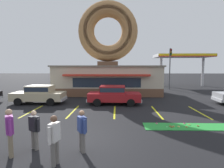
# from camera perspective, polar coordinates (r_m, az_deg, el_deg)

# --- Properties ---
(ground_plane) EXTENTS (160.00, 160.00, 0.00)m
(ground_plane) POSITION_cam_1_polar(r_m,az_deg,el_deg) (8.07, -9.22, -17.85)
(ground_plane) COLOR black
(donut_shop_building) EXTENTS (12.30, 6.75, 10.96)m
(donut_shop_building) POSITION_cam_1_polar(r_m,az_deg,el_deg) (21.25, -1.32, 7.04)
(donut_shop_building) COLOR brown
(donut_shop_building) RESTS_ON ground
(putting_mat) EXTENTS (4.75, 1.14, 0.03)m
(putting_mat) POSITION_cam_1_polar(r_m,az_deg,el_deg) (10.46, 23.71, -12.63)
(putting_mat) COLOR green
(putting_mat) RESTS_ON ground
(mini_donut_near_left) EXTENTS (0.13, 0.13, 0.04)m
(mini_donut_near_left) POSITION_cam_1_polar(r_m,az_deg,el_deg) (9.96, 18.92, -13.19)
(mini_donut_near_left) COLOR brown
(mini_donut_near_left) RESTS_ON putting_mat
(mini_donut_near_right) EXTENTS (0.13, 0.13, 0.04)m
(mini_donut_near_right) POSITION_cam_1_polar(r_m,az_deg,el_deg) (10.68, 26.25, -12.17)
(mini_donut_near_right) COLOR brown
(mini_donut_near_right) RESTS_ON putting_mat
(mini_donut_mid_left) EXTENTS (0.13, 0.13, 0.04)m
(mini_donut_mid_left) POSITION_cam_1_polar(r_m,az_deg,el_deg) (10.10, 18.48, -12.89)
(mini_donut_mid_left) COLOR brown
(mini_donut_mid_left) RESTS_ON putting_mat
(mini_donut_mid_centre) EXTENTS (0.13, 0.13, 0.04)m
(mini_donut_mid_centre) POSITION_cam_1_polar(r_m,az_deg,el_deg) (10.34, 14.40, -12.36)
(mini_donut_mid_centre) COLOR #D8667F
(mini_donut_mid_centre) RESTS_ON putting_mat
(mini_donut_mid_right) EXTENTS (0.13, 0.13, 0.04)m
(mini_donut_mid_right) POSITION_cam_1_polar(r_m,az_deg,el_deg) (10.72, 23.89, -12.01)
(mini_donut_mid_right) COLOR #E5C666
(mini_donut_mid_right) RESTS_ON putting_mat
(mini_donut_far_left) EXTENTS (0.13, 0.13, 0.04)m
(mini_donut_far_left) POSITION_cam_1_polar(r_m,az_deg,el_deg) (10.80, 22.52, -11.82)
(mini_donut_far_left) COLOR #D8667F
(mini_donut_far_left) RESTS_ON putting_mat
(mini_donut_far_centre) EXTENTS (0.13, 0.13, 0.04)m
(mini_donut_far_centre) POSITION_cam_1_polar(r_m,az_deg,el_deg) (10.18, 20.94, -12.84)
(mini_donut_far_centre) COLOR #E5C666
(mini_donut_far_centre) RESTS_ON putting_mat
(mini_donut_far_right) EXTENTS (0.13, 0.13, 0.04)m
(mini_donut_far_right) POSITION_cam_1_polar(r_m,az_deg,el_deg) (10.12, 19.47, -12.89)
(mini_donut_far_right) COLOR #D17F47
(mini_donut_far_right) RESTS_ON putting_mat
(mini_donut_extra) EXTENTS (0.13, 0.13, 0.04)m
(mini_donut_extra) POSITION_cam_1_polar(r_m,az_deg,el_deg) (10.27, 23.17, -12.76)
(mini_donut_extra) COLOR #D17F47
(mini_donut_extra) RESTS_ON putting_mat
(golf_ball) EXTENTS (0.04, 0.04, 0.04)m
(golf_ball) POSITION_cam_1_polar(r_m,az_deg,el_deg) (9.92, 17.47, -13.20)
(golf_ball) COLOR white
(golf_ball) RESTS_ON putting_mat
(car_red) EXTENTS (4.60, 2.05, 1.60)m
(car_red) POSITION_cam_1_polar(r_m,az_deg,el_deg) (14.95, 0.55, -3.37)
(car_red) COLOR maroon
(car_red) RESTS_ON ground
(car_champagne) EXTENTS (4.56, 1.99, 1.60)m
(car_champagne) POSITION_cam_1_polar(r_m,az_deg,el_deg) (16.55, -22.66, -2.94)
(car_champagne) COLOR #BCAD89
(car_champagne) RESTS_ON ground
(pedestrian_blue_sweater_man) EXTENTS (0.42, 0.50, 1.73)m
(pedestrian_blue_sweater_man) POSITION_cam_1_polar(r_m,az_deg,el_deg) (7.36, -30.41, -12.88)
(pedestrian_blue_sweater_man) COLOR #7F7056
(pedestrian_blue_sweater_man) RESTS_ON ground
(pedestrian_hooded_kid) EXTENTS (0.52, 0.40, 1.54)m
(pedestrian_hooded_kid) POSITION_cam_1_polar(r_m,az_deg,el_deg) (7.57, -24.02, -13.04)
(pedestrian_hooded_kid) COLOR slate
(pedestrian_hooded_kid) RESTS_ON ground
(pedestrian_leather_jacket_man) EXTENTS (0.32, 0.58, 1.66)m
(pedestrian_leather_jacket_man) POSITION_cam_1_polar(r_m,az_deg,el_deg) (6.19, -18.29, -16.34)
(pedestrian_leather_jacket_man) COLOR slate
(pedestrian_leather_jacket_man) RESTS_ON ground
(pedestrian_clipboard_woman) EXTENTS (0.41, 0.51, 1.60)m
(pedestrian_clipboard_woman) POSITION_cam_1_polar(r_m,az_deg,el_deg) (6.85, -9.77, -14.32)
(pedestrian_clipboard_woman) COLOR slate
(pedestrian_clipboard_woman) RESTS_ON ground
(trash_bin) EXTENTS (0.57, 0.57, 0.97)m
(trash_bin) POSITION_cam_1_polar(r_m,az_deg,el_deg) (19.51, -20.32, -2.72)
(trash_bin) COLOR #1E662D
(trash_bin) RESTS_ON ground
(traffic_light_pole) EXTENTS (0.28, 0.47, 5.80)m
(traffic_light_pole) POSITION_cam_1_polar(r_m,az_deg,el_deg) (25.87, 18.43, 6.43)
(traffic_light_pole) COLOR #595B60
(traffic_light_pole) RESTS_ON ground
(gas_station_canopy) EXTENTS (9.00, 4.46, 5.30)m
(gas_station_canopy) POSITION_cam_1_polar(r_m,az_deg,el_deg) (31.79, 22.00, 8.18)
(gas_station_canopy) COLOR silver
(gas_station_canopy) RESTS_ON ground
(parking_stripe_far_left) EXTENTS (0.12, 3.60, 0.01)m
(parking_stripe_far_left) POSITION_cam_1_polar(r_m,az_deg,el_deg) (14.09, -24.61, -8.04)
(parking_stripe_far_left) COLOR yellow
(parking_stripe_far_left) RESTS_ON ground
(parking_stripe_left) EXTENTS (0.12, 3.60, 0.01)m
(parking_stripe_left) POSITION_cam_1_polar(r_m,az_deg,el_deg) (13.07, -12.58, -8.72)
(parking_stripe_left) COLOR yellow
(parking_stripe_left) RESTS_ON ground
(parking_stripe_mid_left) EXTENTS (0.12, 3.60, 0.01)m
(parking_stripe_mid_left) POSITION_cam_1_polar(r_m,az_deg,el_deg) (12.68, 0.85, -9.02)
(parking_stripe_mid_left) COLOR yellow
(parking_stripe_mid_left) RESTS_ON ground
(parking_stripe_centre) EXTENTS (0.12, 3.60, 0.01)m
(parking_stripe_centre) POSITION_cam_1_polar(r_m,az_deg,el_deg) (13.00, 14.35, -8.83)
(parking_stripe_centre) COLOR yellow
(parking_stripe_centre) RESTS_ON ground
(parking_stripe_mid_right) EXTENTS (0.12, 3.60, 0.01)m
(parking_stripe_mid_right) POSITION_cam_1_polar(r_m,az_deg,el_deg) (13.97, 26.57, -8.25)
(parking_stripe_mid_right) COLOR yellow
(parking_stripe_mid_right) RESTS_ON ground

